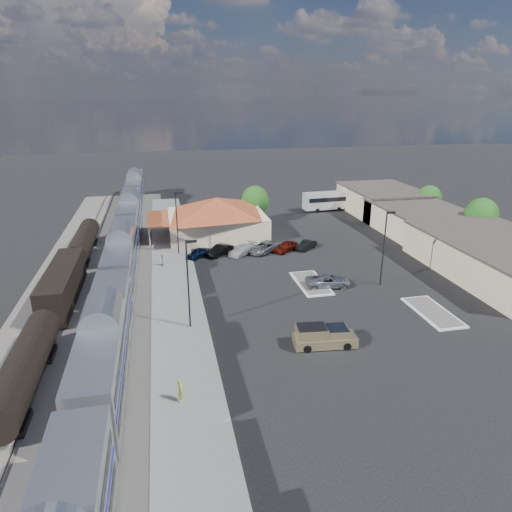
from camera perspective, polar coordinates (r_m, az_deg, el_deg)
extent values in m
plane|color=black|center=(52.45, 3.41, -4.69)|extent=(280.00, 280.00, 0.00)
cube|color=#4C4944|center=(58.70, -19.01, -2.99)|extent=(16.00, 100.00, 0.12)
cube|color=gray|center=(56.29, -10.12, -3.12)|extent=(5.50, 92.00, 0.18)
cube|color=silver|center=(38.21, -18.30, -10.51)|extent=(3.00, 20.00, 5.00)
cube|color=black|center=(39.62, -17.87, -13.96)|extent=(2.20, 16.00, 0.60)
cube|color=silver|center=(57.33, -16.37, -0.03)|extent=(3.00, 20.00, 5.00)
cube|color=black|center=(58.28, -16.11, -2.58)|extent=(2.20, 16.00, 0.60)
cube|color=silver|center=(77.43, -15.43, 5.12)|extent=(3.00, 20.00, 5.00)
cube|color=black|center=(78.13, -15.25, 3.17)|extent=(2.20, 16.00, 0.60)
cube|color=silver|center=(97.91, -14.87, 8.13)|extent=(3.00, 20.00, 5.00)
cube|color=black|center=(98.47, -14.73, 6.56)|extent=(2.20, 16.00, 0.60)
cylinder|color=black|center=(39.66, -27.01, -12.21)|extent=(2.80, 14.00, 2.80)
cube|color=black|center=(40.57, -26.61, -14.39)|extent=(2.20, 12.00, 0.60)
cube|color=black|center=(53.58, -23.03, -3.22)|extent=(2.80, 14.00, 3.60)
cube|color=black|center=(54.29, -22.76, -5.07)|extent=(2.20, 12.00, 0.60)
cylinder|color=black|center=(68.47, -20.75, 1.83)|extent=(2.80, 14.00, 2.80)
cube|color=black|center=(69.00, -20.57, 0.41)|extent=(2.20, 12.00, 0.60)
cube|color=beige|center=(73.23, -4.93, 3.93)|extent=(15.00, 12.00, 3.60)
pyramid|color=#953D20|center=(72.45, -5.00, 6.29)|extent=(15.30, 12.24, 2.60)
cube|color=#953D20|center=(72.35, -12.15, 4.60)|extent=(3.20, 9.60, 0.25)
cube|color=#C6B28C|center=(64.60, 28.18, -0.31)|extent=(14.00, 22.00, 4.20)
cube|color=#3F3833|center=(63.95, 28.50, 1.59)|extent=(14.40, 22.40, 0.30)
cube|color=#C6B28C|center=(78.46, 20.00, 4.02)|extent=(12.00, 18.00, 4.00)
cube|color=#3F3833|center=(77.95, 20.18, 5.54)|extent=(12.40, 18.40, 0.30)
cube|color=#C6B28C|center=(90.19, 15.45, 6.60)|extent=(12.00, 16.00, 4.50)
cube|color=#3F3833|center=(89.70, 15.58, 8.09)|extent=(12.40, 16.40, 0.30)
cube|color=silver|center=(55.27, 6.88, -3.40)|extent=(3.30, 7.50, 0.15)
cube|color=#4C4944|center=(55.24, 6.88, -3.31)|extent=(2.70, 6.90, 0.10)
cube|color=silver|center=(51.32, 21.24, -6.57)|extent=(3.30, 7.50, 0.15)
cube|color=#4C4944|center=(51.29, 21.25, -6.49)|extent=(2.70, 6.90, 0.10)
cylinder|color=black|center=(43.55, -8.47, -3.69)|extent=(0.16, 0.16, 9.00)
cube|color=black|center=(42.05, -8.09, 1.81)|extent=(1.00, 0.25, 0.22)
cylinder|color=black|center=(64.34, -9.84, 3.98)|extent=(0.16, 0.16, 9.00)
cube|color=black|center=(63.34, -9.61, 7.80)|extent=(1.00, 0.25, 0.22)
cylinder|color=black|center=(55.05, 15.65, 0.82)|extent=(0.16, 0.16, 9.00)
cube|color=black|center=(54.09, 16.55, 5.22)|extent=(1.00, 0.25, 0.22)
cylinder|color=#382314|center=(77.29, 26.02, 2.53)|extent=(0.30, 0.30, 2.86)
ellipsoid|color=#164F19|center=(76.61, 26.34, 4.52)|extent=(4.94, 4.94, 5.46)
cylinder|color=#382314|center=(88.32, 20.62, 5.12)|extent=(0.30, 0.30, 2.55)
ellipsoid|color=#164F19|center=(87.78, 20.81, 6.70)|extent=(4.41, 4.41, 4.87)
cylinder|color=#382314|center=(80.24, -0.13, 5.09)|extent=(0.30, 0.30, 2.73)
ellipsoid|color=#164F19|center=(79.61, -0.13, 6.95)|extent=(4.71, 4.71, 5.21)
cube|color=tan|center=(42.36, 8.58, -10.37)|extent=(5.82, 2.59, 0.92)
cube|color=tan|center=(42.01, 8.63, -9.52)|extent=(2.32, 2.15, 0.97)
cube|color=tan|center=(41.96, 8.64, -9.40)|extent=(2.88, 2.20, 1.13)
cylinder|color=black|center=(42.18, 11.31, -11.00)|extent=(0.76, 0.36, 0.74)
cylinder|color=black|center=(43.69, 10.59, -9.79)|extent=(0.76, 0.36, 0.74)
cylinder|color=black|center=(41.29, 6.43, -11.44)|extent=(0.76, 0.36, 0.74)
cylinder|color=black|center=(42.84, 5.88, -10.17)|extent=(0.76, 0.36, 0.74)
imported|color=#A8ABB1|center=(54.49, 8.99, -3.10)|extent=(5.48, 2.89, 1.47)
cube|color=silver|center=(90.32, 9.43, 6.91)|extent=(11.34, 3.08, 3.18)
cube|color=black|center=(90.24, 9.45, 7.15)|extent=(10.45, 3.07, 0.84)
cylinder|color=black|center=(91.41, 11.91, 5.88)|extent=(0.86, 0.33, 0.84)
cylinder|color=black|center=(93.31, 11.31, 6.20)|extent=(0.86, 0.33, 0.84)
cylinder|color=black|center=(88.38, 7.67, 5.66)|extent=(0.86, 0.33, 0.84)
cylinder|color=black|center=(90.33, 7.13, 5.99)|extent=(0.86, 0.33, 0.84)
imported|color=#D0E146|center=(35.21, -9.41, -16.24)|extent=(0.55, 0.75, 1.89)
imported|color=white|center=(61.05, -11.69, -0.47)|extent=(0.77, 0.90, 1.63)
imported|color=#0B1A3B|center=(63.87, -7.33, 0.36)|extent=(3.80, 3.64, 1.28)
imported|color=black|center=(64.41, -4.59, 0.72)|extent=(4.42, 3.99, 1.46)
imported|color=silver|center=(64.60, -1.74, 0.80)|extent=(4.92, 4.64, 1.40)
imported|color=gray|center=(65.47, 0.97, 1.10)|extent=(5.54, 5.37, 1.47)
imported|color=maroon|center=(65.96, 3.74, 1.20)|extent=(4.43, 3.97, 1.45)
imported|color=black|center=(67.16, 6.30, 1.38)|extent=(3.87, 3.56, 1.29)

